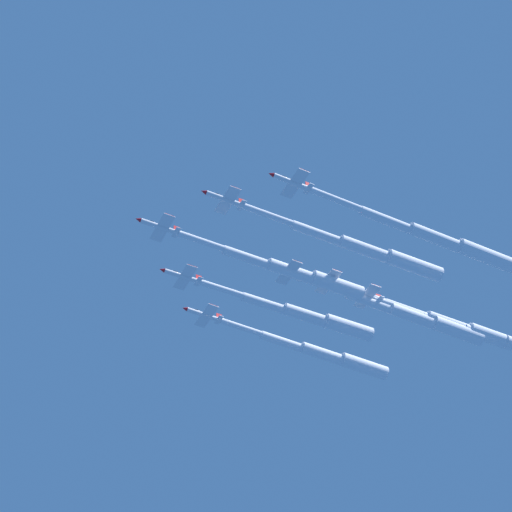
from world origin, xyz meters
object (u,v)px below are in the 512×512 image
Objects in this scene: jet_port_inner at (368,250)px; jet_starboard_mid at (324,354)px; jet_lead at (294,272)px; jet_trail_port at (487,337)px; jet_port_mid at (439,239)px; jet_port_outer at (415,317)px; jet_starboard_outer at (452,324)px; jet_starboard_inner at (307,316)px.

jet_port_inner is 1.07× the size of jet_starboard_mid.
jet_starboard_mid is (-35.16, 5.05, -1.40)m from jet_port_inner.
jet_lead is 52.89m from jet_trail_port.
jet_port_mid reaches higher than jet_trail_port.
jet_port_inner is at bearing -54.37° from jet_port_outer.
jet_port_inner is at bearing 53.35° from jet_lead.
jet_starboard_mid is at bearing 142.73° from jet_lead.
jet_port_inner is at bearing -128.43° from jet_port_mid.
jet_port_inner is 1.03× the size of jet_trail_port.
jet_port_outer is 10.29m from jet_starboard_outer.
jet_port_inner is 15.95m from jet_port_mid.
jet_port_mid is (20.20, 26.32, 1.21)m from jet_lead.
jet_port_inner is 1.02× the size of jet_starboard_outer.
jet_starboard_mid reaches higher than jet_lead.
jet_starboard_outer is at bearing 48.16° from jet_starboard_mid.
jet_trail_port is at bearing 92.83° from jet_starboard_outer.
jet_lead is at bearing -37.27° from jet_starboard_mid.
jet_starboard_outer is (-3.50, 42.74, 1.08)m from jet_lead.
jet_starboard_outer is (-0.42, 10.19, 1.40)m from jet_port_outer.
jet_port_mid reaches higher than jet_port_outer.
jet_port_mid is 24.15m from jet_port_outer.
jet_lead is 0.95× the size of jet_port_outer.
jet_lead is at bearing -126.65° from jet_port_inner.
jet_starboard_mid is 25.72m from jet_port_outer.
jet_port_mid reaches higher than jet_starboard_outer.
jet_port_outer is at bearing -87.63° from jet_starboard_outer.
jet_starboard_mid is at bearing -170.65° from jet_port_mid.
jet_trail_port is at bearing 132.49° from jet_port_mid.
jet_port_inner is at bearing -8.17° from jet_starboard_mid.
jet_starboard_mid is 31.99m from jet_starboard_outer.
jet_port_inner reaches higher than jet_starboard_inner.
jet_port_mid is at bearing -47.51° from jet_trail_port.
jet_port_inner reaches higher than jet_port_mid.
jet_port_inner is 23.16m from jet_port_outer.
jet_port_mid reaches higher than jet_lead.
jet_starboard_outer is at bearing -87.17° from jet_trail_port.
jet_starboard_inner is at bearing -99.93° from jet_trail_port.
jet_port_mid is at bearing 52.50° from jet_lead.
jet_port_inner is 1.02× the size of jet_port_outer.
jet_port_mid is (31.94, 17.81, 1.82)m from jet_starboard_inner.
jet_lead is 31.23m from jet_starboard_mid.
jet_starboard_mid is at bearing -121.64° from jet_trail_port.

